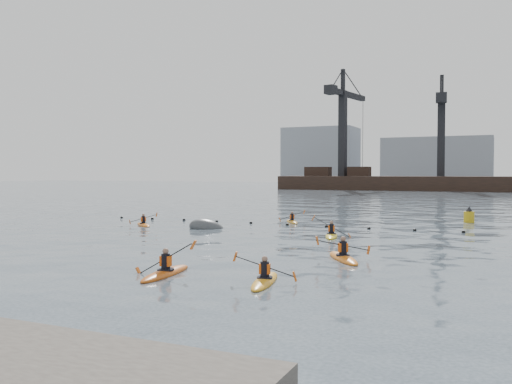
# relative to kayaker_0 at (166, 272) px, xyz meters

# --- Properties ---
(ground) EXTENTS (400.00, 400.00, 0.00)m
(ground) POSITION_rel_kayaker_0_xyz_m (-0.80, -2.61, -0.11)
(ground) COLOR #324149
(ground) RESTS_ON ground
(float_line) EXTENTS (33.24, 0.73, 0.24)m
(float_line) POSITION_rel_kayaker_0_xyz_m (-1.30, 19.92, -0.08)
(float_line) COLOR black
(float_line) RESTS_ON ground
(barge_pier) EXTENTS (72.00, 19.30, 29.50)m
(barge_pier) POSITION_rel_kayaker_0_xyz_m (-1.03, 107.38, 1.79)
(barge_pier) COLOR black
(barge_pier) RESTS_ON ground
(skyline) EXTENTS (141.00, 28.00, 22.00)m
(skyline) POSITION_rel_kayaker_0_xyz_m (1.43, 147.66, 9.14)
(skyline) COLOR gray
(skyline) RESTS_ON ground
(kayaker_0) EXTENTS (2.51, 3.62, 1.48)m
(kayaker_0) POSITION_rel_kayaker_0_xyz_m (0.00, 0.00, 0.00)
(kayaker_0) COLOR #BF5211
(kayaker_0) RESTS_ON ground
(kayaker_1) EXTENTS (2.23, 3.36, 1.17)m
(kayaker_1) POSITION_rel_kayaker_0_xyz_m (3.94, 0.22, -0.01)
(kayaker_1) COLOR orange
(kayaker_1) RESTS_ON ground
(kayaker_2) EXTENTS (2.69, 2.48, 1.04)m
(kayaker_2) POSITION_rel_kayaker_0_xyz_m (-12.25, 15.35, -0.02)
(kayaker_2) COLOR orange
(kayaker_2) RESTS_ON ground
(kayaker_3) EXTENTS (2.35, 3.46, 1.40)m
(kayaker_3) POSITION_rel_kayaker_0_xyz_m (2.15, 14.31, -0.01)
(kayaker_3) COLOR yellow
(kayaker_3) RESTS_ON ground
(kayaker_4) EXTENTS (2.54, 3.48, 1.19)m
(kayaker_4) POSITION_rel_kayaker_0_xyz_m (5.06, 6.26, 0.00)
(kayaker_4) COLOR orange
(kayaker_4) RESTS_ON ground
(kayaker_5) EXTENTS (2.09, 2.84, 1.07)m
(kayaker_5) POSITION_rel_kayaker_0_xyz_m (-3.32, 22.17, -0.02)
(kayaker_5) COLOR orange
(kayaker_5) RESTS_ON ground
(mooring_buoy) EXTENTS (3.03, 2.57, 1.72)m
(mooring_buoy) POSITION_rel_kayaker_0_xyz_m (-7.05, 15.46, -0.11)
(mooring_buoy) COLOR #393B3E
(mooring_buoy) RESTS_ON ground
(nav_buoy) EXTENTS (0.78, 0.78, 1.42)m
(nav_buoy) POSITION_rel_kayaker_0_xyz_m (9.11, 27.73, 0.32)
(nav_buoy) COLOR gold
(nav_buoy) RESTS_ON ground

